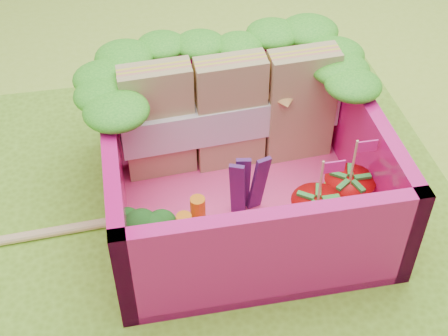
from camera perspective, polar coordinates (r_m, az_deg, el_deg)
ground at (r=3.17m, az=-1.24°, el=-5.08°), size 14.00×14.00×0.00m
placemat at (r=3.16m, az=-1.24°, el=-4.90°), size 2.60×2.60×0.03m
bento_floor at (r=3.22m, az=1.53°, el=-2.77°), size 1.30×1.30×0.05m
bento_box at (r=3.05m, az=1.62°, el=0.55°), size 1.30×1.30×0.55m
lettuce_ruffle at (r=3.19m, az=0.08°, el=10.18°), size 1.43×0.76×0.11m
sandwich_stack at (r=3.21m, az=0.68°, el=4.99°), size 1.15×0.24×0.63m
broccoli at (r=2.82m, az=-7.48°, el=-5.62°), size 0.33×0.33×0.25m
carrot_sticks at (r=2.85m, az=-2.97°, el=-5.63°), size 0.15×0.17×0.29m
purple_wedges at (r=2.98m, az=2.05°, el=-1.61°), size 0.18×0.08×0.38m
strawberry_left at (r=2.94m, az=8.36°, el=-4.59°), size 0.25×0.25×0.49m
strawberry_right at (r=3.06m, az=11.18°, el=-2.63°), size 0.24×0.24×0.48m
snap_peas at (r=3.12m, az=8.49°, el=-3.81°), size 0.59×0.61×0.05m
chopsticks at (r=3.20m, az=-18.59°, el=-6.12°), size 2.01×0.16×0.04m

